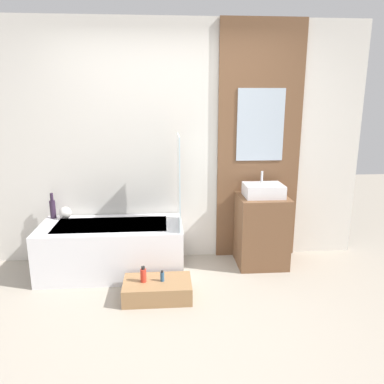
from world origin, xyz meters
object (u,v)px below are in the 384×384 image
Objects in this scene: wooden_step_bench at (157,289)px; sink at (263,190)px; bottle_soap_secondary at (162,276)px; bottle_soap_primary at (143,275)px; bathtub at (112,248)px; vase_tall_dark at (53,208)px; vase_round_light at (65,213)px.

sink is at bearing 30.12° from wooden_step_bench.
bottle_soap_primary is at bearing 180.00° from bottle_soap_secondary.
bottle_soap_secondary is (0.05, 0.00, 0.13)m from wooden_step_bench.
bathtub is 14.26× the size of bottle_soap_secondary.
bottle_soap_primary is at bearing 180.00° from wooden_step_bench.
vase_tall_dark is at bearing 144.50° from bottle_soap_secondary.
wooden_step_bench is at bearing 180.00° from bottle_soap_secondary.
vase_round_light reaches higher than bottle_soap_secondary.
wooden_step_bench is 4.71× the size of vase_round_light.
bottle_soap_secondary is at bearing -47.59° from bathtub.
sink reaches higher than bottle_soap_primary.
bottle_soap_primary is (-1.26, -0.66, -0.61)m from sink.
bathtub is 0.67m from bottle_soap_primary.
sink is at bearing 27.59° from bottle_soap_primary.
bathtub is 9.76× the size of bottle_soap_primary.
vase_tall_dark is at bearing 175.40° from sink.
bottle_soap_secondary is at bearing 0.00° from wooden_step_bench.
vase_round_light is at bearing 176.04° from sink.
vase_round_light is (-2.12, 0.15, -0.25)m from sink.
wooden_step_bench is at bearing 0.00° from bottle_soap_primary.
vase_round_light is 1.29× the size of bottle_soap_secondary.
sink reaches higher than bathtub.
vase_round_light is at bearing 140.98° from wooden_step_bench.
sink is 2.14m from vase_round_light.
bottle_soap_secondary is (0.17, 0.00, -0.02)m from bottle_soap_primary.
bathtub is 5.26× the size of vase_tall_dark.
sink is 1.41m from bottle_soap_secondary.
vase_round_light is (-0.51, 0.23, 0.33)m from bathtub.
vase_tall_dark is 1.86× the size of bottle_soap_primary.
bottle_soap_primary is (0.87, -0.80, -0.36)m from vase_round_light.
sink is at bearing -4.60° from vase_tall_dark.
bottle_soap_primary is 1.46× the size of bottle_soap_secondary.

